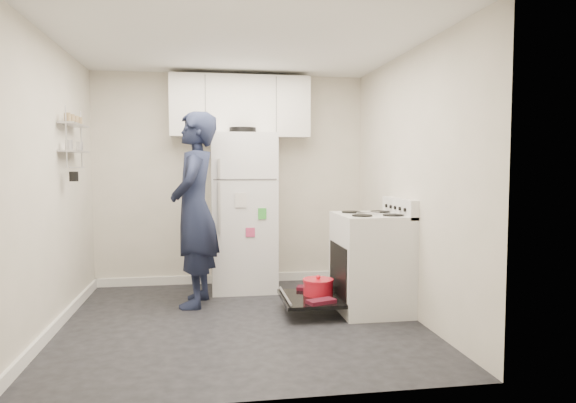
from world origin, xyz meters
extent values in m
cube|color=black|center=(0.00, 0.00, 0.00)|extent=(3.20, 3.20, 0.01)
cube|color=white|center=(0.00, 0.00, 2.50)|extent=(3.20, 3.20, 0.01)
cube|color=beige|center=(0.00, 1.60, 1.25)|extent=(3.20, 0.01, 2.50)
cube|color=beige|center=(0.00, -1.60, 1.25)|extent=(3.20, 0.01, 2.50)
cube|color=beige|center=(-1.60, 0.00, 1.25)|extent=(0.01, 3.20, 2.50)
cube|color=beige|center=(1.60, 0.00, 1.25)|extent=(0.01, 3.20, 2.50)
cube|color=white|center=(-1.59, 0.00, 0.05)|extent=(0.03, 3.20, 0.10)
cube|color=white|center=(0.00, 1.59, 0.05)|extent=(3.20, 0.03, 0.10)
cube|color=silver|center=(1.28, 0.15, 0.46)|extent=(0.65, 0.76, 0.92)
cube|color=black|center=(1.21, 0.15, 0.40)|extent=(0.53, 0.60, 0.52)
cube|color=orange|center=(1.48, 0.15, 0.40)|extent=(0.02, 0.56, 0.46)
cylinder|color=black|center=(1.26, 0.15, 0.22)|extent=(0.34, 0.34, 0.02)
cube|color=silver|center=(1.56, 0.15, 1.01)|extent=(0.08, 0.76, 0.18)
cube|color=silver|center=(1.28, 0.15, 0.94)|extent=(0.65, 0.76, 0.03)
cube|color=#B2B2B7|center=(1.23, 0.10, 0.97)|extent=(0.22, 0.03, 0.01)
cube|color=black|center=(0.68, 0.15, 0.14)|extent=(0.55, 0.70, 0.03)
cylinder|color=#B2B2B7|center=(0.43, 0.15, 0.18)|extent=(0.02, 0.66, 0.02)
cylinder|color=red|center=(0.76, 0.22, 0.23)|extent=(0.29, 0.29, 0.13)
cylinder|color=red|center=(0.76, 0.22, 0.31)|extent=(0.30, 0.30, 0.02)
sphere|color=red|center=(0.76, 0.22, 0.34)|extent=(0.04, 0.04, 0.04)
cube|color=maroon|center=(0.73, -0.09, 0.18)|extent=(0.29, 0.21, 0.04)
cube|color=maroon|center=(0.73, 0.42, 0.18)|extent=(0.29, 0.21, 0.04)
cube|color=silver|center=(0.11, 1.25, 0.89)|extent=(0.72, 0.70, 1.78)
cube|color=#4C4C4C|center=(0.11, 0.90, 1.27)|extent=(0.68, 0.01, 0.01)
cube|color=#B2B2B7|center=(-0.17, 0.88, 1.39)|extent=(0.03, 0.03, 0.20)
cube|color=#B2B2B7|center=(-0.17, 0.88, 0.97)|extent=(0.03, 0.03, 0.55)
cylinder|color=black|center=(0.11, 1.25, 1.81)|extent=(0.30, 0.30, 0.07)
cube|color=green|center=(0.29, 0.89, 0.90)|extent=(0.09, 0.01, 0.12)
cube|color=#C93967|center=(0.16, 0.89, 0.70)|extent=(0.10, 0.01, 0.10)
cube|color=silver|center=(0.06, 0.89, 1.05)|extent=(0.12, 0.01, 0.16)
cube|color=silver|center=(0.10, 1.43, 2.10)|extent=(1.60, 0.33, 0.70)
cube|color=#B2B2B7|center=(-1.52, 0.50, 1.80)|extent=(0.14, 0.60, 0.02)
cube|color=#B2B2B7|center=(-1.52, 0.50, 1.55)|extent=(0.14, 0.60, 0.02)
cylinder|color=black|center=(-1.49, 0.32, 1.32)|extent=(0.08, 0.08, 0.09)
imported|color=#171D34|center=(-0.42, 0.64, 0.98)|extent=(0.57, 0.78, 1.96)
camera|label=1|loc=(-0.31, -4.59, 1.42)|focal=32.00mm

